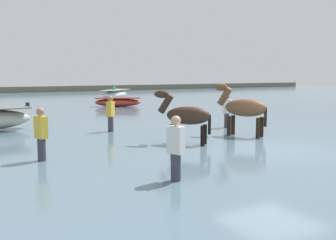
{
  "coord_description": "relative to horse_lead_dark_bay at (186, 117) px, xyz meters",
  "views": [
    {
      "loc": [
        -7.91,
        -8.3,
        2.46
      ],
      "look_at": [
        -1.29,
        3.78,
        0.83
      ],
      "focal_mm": 42.7,
      "sensor_mm": 36.0,
      "label": 1
    }
  ],
  "objects": [
    {
      "name": "person_spectator_far",
      "position": [
        -4.28,
        -0.3,
        -0.27
      ],
      "size": [
        0.29,
        0.37,
        1.63
      ],
      "color": "#383842",
      "rests_on": "ground"
    },
    {
      "name": "horse_lead_dark_bay",
      "position": [
        0.0,
        0.0,
        0.0
      ],
      "size": [
        1.45,
        1.49,
        1.93
      ],
      "color": "#382319",
      "rests_on": "ground"
    },
    {
      "name": "person_onlooker_right",
      "position": [
        3.31,
        2.36,
        -0.27
      ],
      "size": [
        0.37,
        0.37,
        1.63
      ],
      "color": "#383842",
      "rests_on": "ground"
    },
    {
      "name": "water_surface",
      "position": [
        1.73,
        8.14,
        -0.98
      ],
      "size": [
        90.0,
        90.0,
        0.33
      ],
      "primitive_type": "cube",
      "color": "slate",
      "rests_on": "ground"
    },
    {
      "name": "far_shoreline",
      "position": [
        1.73,
        36.59,
        -0.67
      ],
      "size": [
        80.0,
        2.4,
        0.95
      ],
      "primitive_type": "cube",
      "color": "#605B4C",
      "rests_on": "ground"
    },
    {
      "name": "person_wading_close",
      "position": [
        -2.33,
        -3.45,
        -0.27
      ],
      "size": [
        0.32,
        0.37,
        1.63
      ],
      "color": "#383842",
      "rests_on": "ground"
    },
    {
      "name": "ground_plane",
      "position": [
        1.73,
        -1.86,
        -1.14
      ],
      "size": [
        120.0,
        120.0,
        0.0
      ],
      "primitive_type": "plane",
      "color": "#666051"
    },
    {
      "name": "horse_trailing_bay",
      "position": [
        2.48,
        0.37,
        0.09
      ],
      "size": [
        1.23,
        1.83,
        2.09
      ],
      "color": "brown",
      "rests_on": "ground"
    },
    {
      "name": "boat_near_port",
      "position": [
        3.18,
        13.53,
        -0.54
      ],
      "size": [
        3.03,
        2.11,
        0.55
      ],
      "color": "#BC382D",
      "rests_on": "water_surface"
    },
    {
      "name": "person_wading_mid",
      "position": [
        -1.07,
        3.51,
        -0.27
      ],
      "size": [
        0.37,
        0.37,
        1.63
      ],
      "color": "#383842",
      "rests_on": "ground"
    },
    {
      "name": "boat_near_starboard",
      "position": [
        5.75,
        20.58,
        -0.43
      ],
      "size": [
        3.66,
        3.76,
        1.24
      ],
      "color": "silver",
      "rests_on": "water_surface"
    }
  ]
}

